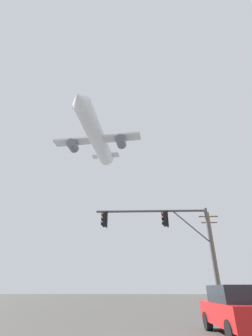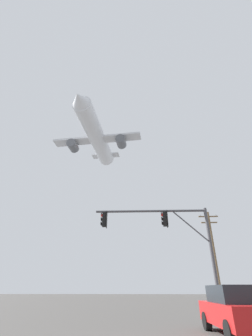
# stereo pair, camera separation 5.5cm
# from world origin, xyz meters

# --- Properties ---
(signal_pole_near) EXTENTS (7.13, 0.50, 6.10)m
(signal_pole_near) POSITION_xyz_m (2.06, 8.11, 4.65)
(signal_pole_near) COLOR #4C4C51
(signal_pole_near) RESTS_ON ground
(utility_pole) EXTENTS (2.20, 0.28, 9.39)m
(utility_pole) POSITION_xyz_m (8.36, 20.20, 5.00)
(utility_pole) COLOR brown
(utility_pole) RESTS_ON ground
(airplane) EXTENTS (21.54, 27.88, 7.59)m
(airplane) POSITION_xyz_m (-9.30, 39.40, 34.25)
(airplane) COLOR white
(parked_car) EXTENTS (1.90, 4.11, 1.60)m
(parked_car) POSITION_xyz_m (3.75, 3.35, 0.83)
(parked_car) COLOR red
(parked_car) RESTS_ON ground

